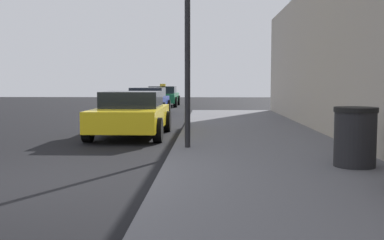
# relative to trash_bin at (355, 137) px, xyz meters

# --- Properties ---
(ground_plane) EXTENTS (80.00, 80.00, 0.00)m
(ground_plane) POSITION_rel_trash_bin_xyz_m (-5.17, -0.84, -0.64)
(ground_plane) COLOR black
(sidewalk) EXTENTS (4.00, 32.00, 0.15)m
(sidewalk) POSITION_rel_trash_bin_xyz_m (-1.17, -0.84, -0.57)
(sidewalk) COLOR #5B5B60
(sidewalk) RESTS_ON ground_plane
(trash_bin) EXTENTS (0.70, 0.70, 0.98)m
(trash_bin) POSITION_rel_trash_bin_xyz_m (0.00, 0.00, 0.00)
(trash_bin) COLOR black
(trash_bin) RESTS_ON sidewalk
(street_lamp) EXTENTS (0.36, 0.36, 4.02)m
(street_lamp) POSITION_rel_trash_bin_xyz_m (-2.85, 2.14, 2.29)
(street_lamp) COLOR black
(street_lamp) RESTS_ON sidewalk
(car_yellow) EXTENTS (2.02, 4.02, 1.27)m
(car_yellow) POSITION_rel_trash_bin_xyz_m (-4.58, 5.32, 0.00)
(car_yellow) COLOR yellow
(car_yellow) RESTS_ON ground_plane
(car_blue) EXTENTS (1.97, 4.47, 1.27)m
(car_blue) POSITION_rel_trash_bin_xyz_m (-5.32, 14.39, 0.00)
(car_blue) COLOR #233899
(car_blue) RESTS_ON ground_plane
(car_green) EXTENTS (2.06, 4.38, 1.43)m
(car_green) POSITION_rel_trash_bin_xyz_m (-5.31, 21.67, 0.01)
(car_green) COLOR #196638
(car_green) RESTS_ON ground_plane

